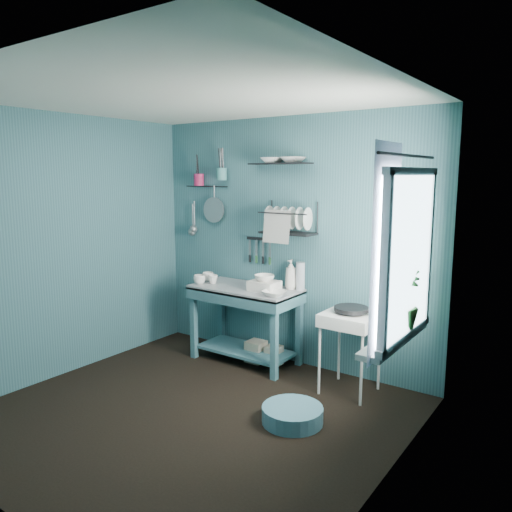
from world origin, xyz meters
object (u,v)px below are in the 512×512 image
Objects in this scene: mug_left at (199,280)px; storage_tin_small at (274,355)px; work_counter at (245,324)px; wash_tub at (264,286)px; mug_mid at (213,279)px; floor_basin at (292,415)px; potted_plant at (399,300)px; storage_tin_large at (256,351)px; utensil_cup_magenta at (199,180)px; mug_right at (208,277)px; hotplate_stand at (350,353)px; soap_bottle at (291,274)px; utensil_cup_teal at (222,174)px; frying_pan at (351,309)px; water_bottle at (300,276)px; dish_rack at (288,218)px; colander at (214,210)px.

mug_left is 1.10m from storage_tin_small.
wash_tub is (0.25, -0.02, 0.45)m from work_counter.
floor_basin is (1.46, -0.79, -0.77)m from mug_mid.
potted_plant is 2.11m from storage_tin_large.
mug_right is at bearing -35.48° from utensil_cup_magenta.
hotplate_stand is 1.14m from storage_tin_large.
soap_bottle is 1.33m from utensil_cup_teal.
potted_plant reaches higher than mug_mid.
frying_pan reaches higher than storage_tin_small.
utensil_cup_teal reaches higher than storage_tin_small.
utensil_cup_magenta is (-1.31, -0.01, 0.94)m from water_bottle.
utensil_cup_magenta is at bearing 170.01° from storage_tin_large.
utensil_cup_teal reaches higher than dish_rack.
floor_basin is (0.78, -0.93, -0.04)m from storage_tin_small.
mug_left is at bearing -162.90° from storage_tin_small.
frying_pan is 1.13m from storage_tin_small.
utensil_cup_magenta reaches higher than work_counter.
potted_plant is at bearing -21.19° from utensil_cup_teal.
mug_right is at bearing -168.29° from work_counter.
hotplate_stand is 3.65× the size of storage_tin_small.
utensil_cup_magenta is (-1.20, 0.05, 0.36)m from dish_rack.
dish_rack is at bearing 15.38° from mug_mid.
work_counter is at bearing 0.00° from mug_right.
work_counter is 2.36× the size of potted_plant.
wash_tub is at bearing -138.37° from water_bottle.
work_counter is 3.99× the size of water_bottle.
utensil_cup_teal is 0.65× the size of storage_tin_small.
storage_tin_small is at bearing 63.43° from wash_tub.
utensil_cup_teal reaches higher than potted_plant.
mug_right is at bearing -167.74° from soap_bottle.
water_bottle is at bearing 17.28° from mug_mid.
potted_plant is at bearing -22.71° from wash_tub.
mug_right reaches higher than frying_pan.
colander is (-0.11, 0.24, 0.70)m from mug_right.
dish_rack reaches higher than hotplate_stand.
mug_right is 0.41× the size of soap_bottle.
mug_mid is 0.95m from water_bottle.
utensil_cup_teal reaches higher than mug_left.
storage_tin_large is (0.56, -0.16, -1.82)m from utensil_cup_teal.
water_bottle reaches higher than storage_tin_large.
potted_plant is at bearing -15.71° from mug_mid.
utensil_cup_teal is (-0.98, -0.01, 1.00)m from water_bottle.
water_bottle is at bearing 22.04° from storage_tin_large.
utensil_cup_magenta is 0.46× the size of colander.
storage_tin_large is at bearing -157.96° from water_bottle.
dish_rack is (-0.79, 0.22, 1.15)m from hotplate_stand.
mug_left is at bearing -169.14° from wash_tub.
storage_tin_large is at bearing 38.27° from work_counter.
storage_tin_large is (-1.10, 0.11, -0.66)m from frying_pan.
wash_tub is at bearing -12.30° from utensil_cup_magenta.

